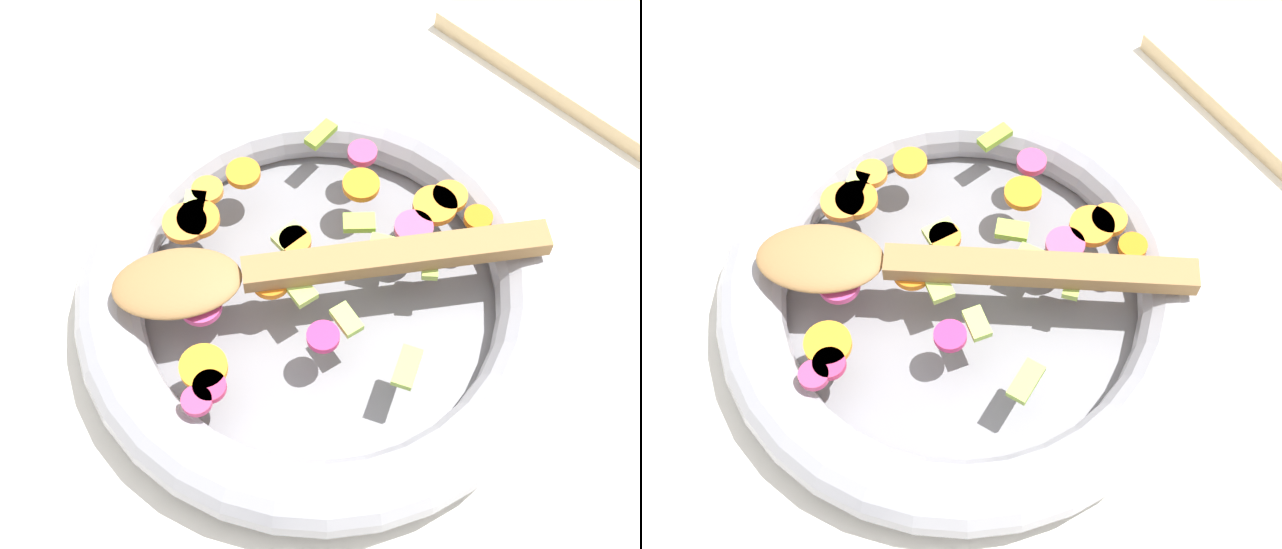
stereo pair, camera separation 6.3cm
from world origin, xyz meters
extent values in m
plane|color=silver|center=(0.00, 0.00, 0.00)|extent=(4.00, 4.00, 0.00)
cylinder|color=slate|center=(0.00, 0.00, 0.01)|extent=(0.31, 0.31, 0.01)
torus|color=#9E9EA5|center=(0.00, 0.00, 0.03)|extent=(0.36, 0.36, 0.05)
cylinder|color=orange|center=(0.02, 0.03, 0.05)|extent=(0.03, 0.03, 0.01)
cylinder|color=orange|center=(0.10, -0.02, 0.05)|extent=(0.03, 0.03, 0.01)
cylinder|color=orange|center=(-0.05, -0.11, 0.05)|extent=(0.03, 0.03, 0.01)
cylinder|color=orange|center=(0.03, -0.08, 0.05)|extent=(0.03, 0.03, 0.01)
cylinder|color=orange|center=(0.01, 0.11, 0.05)|extent=(0.04, 0.04, 0.01)
cylinder|color=orange|center=(0.03, -0.01, 0.05)|extent=(0.02, 0.02, 0.01)
cylinder|color=orange|center=(0.10, 0.04, 0.05)|extent=(0.05, 0.05, 0.01)
cylinder|color=orange|center=(0.11, 0.01, 0.05)|extent=(0.03, 0.03, 0.01)
cylinder|color=orange|center=(0.10, 0.03, 0.05)|extent=(0.03, 0.03, 0.01)
cylinder|color=orange|center=(-0.02, -0.11, 0.05)|extent=(0.03, 0.03, 0.01)
cylinder|color=orange|center=(-0.02, -0.10, 0.05)|extent=(0.05, 0.05, 0.01)
cube|color=#AECE56|center=(0.00, 0.02, 0.05)|extent=(0.02, 0.02, 0.01)
cube|color=#8EBC35|center=(0.08, -0.09, 0.05)|extent=(0.01, 0.03, 0.01)
cube|color=#9DCE3F|center=(0.01, -0.05, 0.05)|extent=(0.03, 0.03, 0.01)
cube|color=#91AE43|center=(-0.05, -0.06, 0.05)|extent=(0.03, 0.03, 0.01)
cube|color=#B0D856|center=(-0.04, 0.01, 0.05)|extent=(0.03, 0.02, 0.01)
cube|color=#9FC64E|center=(-0.09, 0.01, 0.05)|extent=(0.02, 0.03, 0.01)
cube|color=#9CCE4F|center=(-0.02, -0.05, 0.05)|extent=(0.03, 0.02, 0.01)
cube|color=#B8DB62|center=(0.10, 0.03, 0.05)|extent=(0.03, 0.03, 0.01)
cube|color=#B4D75F|center=(0.04, -0.01, 0.05)|extent=(0.02, 0.02, 0.01)
cylinder|color=#D72E5F|center=(-0.01, 0.11, 0.05)|extent=(0.03, 0.03, 0.01)
cylinder|color=#D44085|center=(0.04, 0.08, 0.05)|extent=(0.04, 0.04, 0.01)
cylinder|color=#C6376A|center=(-0.01, 0.13, 0.05)|extent=(0.03, 0.03, 0.01)
cylinder|color=#CF2B6A|center=(-0.04, 0.03, 0.05)|extent=(0.03, 0.03, 0.01)
cylinder|color=#D34673|center=(-0.02, -0.07, 0.05)|extent=(0.04, 0.04, 0.01)
cylinder|color=#CD3D6F|center=(0.05, -0.10, 0.05)|extent=(0.03, 0.03, 0.01)
cube|color=olive|center=(-0.03, -0.04, 0.06)|extent=(0.15, 0.18, 0.01)
ellipsoid|color=olive|center=(0.06, 0.08, 0.06)|extent=(0.10, 0.11, 0.01)
cube|color=tan|center=(0.00, -0.37, 0.01)|extent=(0.25, 0.17, 0.02)
camera|label=1|loc=(-0.22, 0.23, 0.60)|focal=50.00mm
camera|label=2|loc=(-0.26, 0.18, 0.60)|focal=50.00mm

